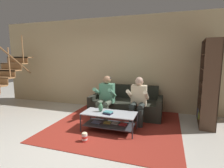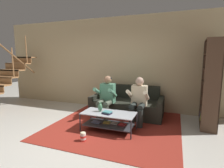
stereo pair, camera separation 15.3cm
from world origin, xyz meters
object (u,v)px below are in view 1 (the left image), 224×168
couch (126,105)px  book_stack (108,113)px  vase (101,107)px  popcorn_tub (85,137)px  coffee_table (109,119)px  person_seated_left (106,96)px  person_seated_right (138,98)px  bookshelf (210,87)px

couch → book_stack: bearing=-94.3°
vase → popcorn_tub: vase is taller
coffee_table → book_stack: size_ratio=5.54×
coffee_table → vase: bearing=173.3°
person_seated_left → popcorn_tub: 1.44m
person_seated_right → vase: bearing=-138.6°
person_seated_right → popcorn_tub: (-0.82, -1.34, -0.54)m
popcorn_tub → person_seated_right: bearing=58.5°
vase → popcorn_tub: 0.80m
book_stack → popcorn_tub: size_ratio=1.11×
coffee_table → vase: 0.33m
coffee_table → popcorn_tub: coffee_table is taller
person_seated_right → coffee_table: 0.93m
couch → person_seated_left: person_seated_left is taller
vase → bookshelf: bearing=25.8°
coffee_table → book_stack: book_stack is taller
couch → person_seated_left: (-0.43, -0.55, 0.36)m
person_seated_right → book_stack: 0.95m
person_seated_right → person_seated_left: bearing=180.0°
couch → vase: 1.27m
vase → popcorn_tub: size_ratio=1.09×
person_seated_left → popcorn_tub: (0.05, -1.34, -0.54)m
book_stack → popcorn_tub: bearing=-116.6°
vase → couch: bearing=75.4°
popcorn_tub → couch: bearing=78.4°
vase → bookshelf: bookshelf is taller
couch → vase: size_ratio=9.53×
couch → popcorn_tub: size_ratio=10.36×
person_seated_left → vase: bearing=-79.8°
couch → coffee_table: bearing=-94.5°
couch → book_stack: size_ratio=9.30×
book_stack → person_seated_right: bearing=55.2°
person_seated_left → book_stack: 0.86m
book_stack → bookshelf: 2.59m
person_seated_left → person_seated_right: 0.86m
coffee_table → person_seated_right: bearing=52.3°
coffee_table → couch: bearing=85.5°
vase → person_seated_right: bearing=41.4°
couch → popcorn_tub: bearing=-101.6°
person_seated_left → bookshelf: bearing=11.4°
book_stack → bookshelf: (2.20, 1.28, 0.48)m
person_seated_left → book_stack: bearing=-66.5°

